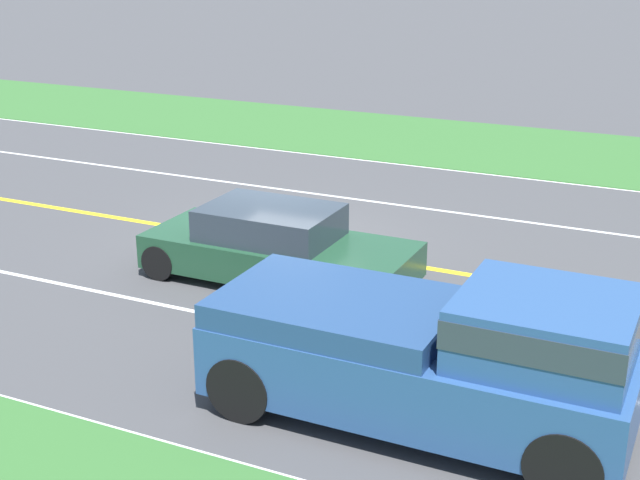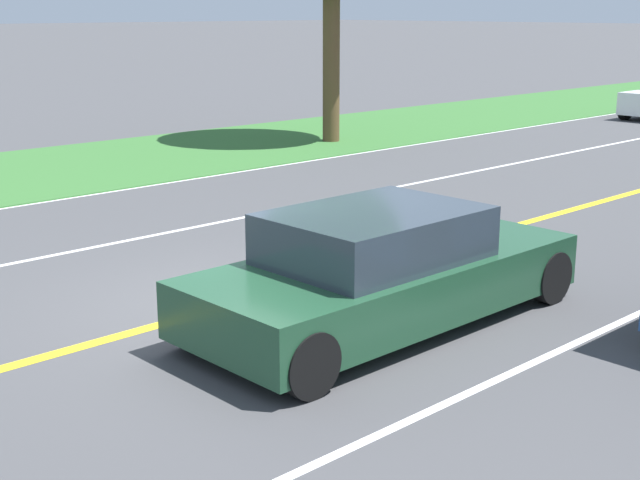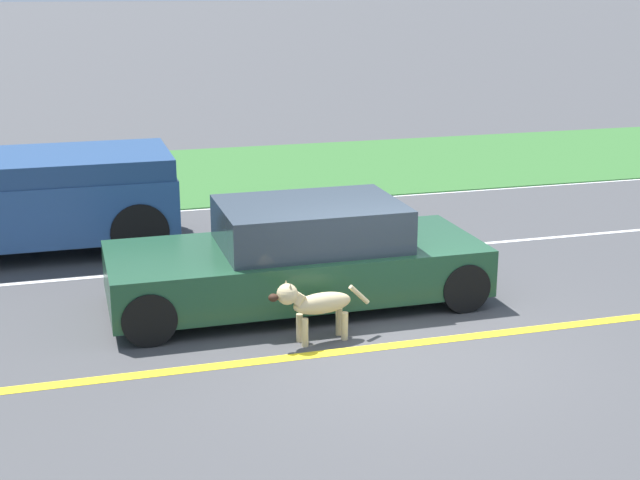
# 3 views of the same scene
# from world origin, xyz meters

# --- Properties ---
(ground_plane) EXTENTS (400.00, 400.00, 0.00)m
(ground_plane) POSITION_xyz_m (0.00, 0.00, 0.00)
(ground_plane) COLOR #424244
(centre_divider_line) EXTENTS (0.18, 160.00, 0.01)m
(centre_divider_line) POSITION_xyz_m (0.00, 0.00, 0.00)
(centre_divider_line) COLOR yellow
(centre_divider_line) RESTS_ON ground
(lane_edge_line_right) EXTENTS (0.14, 160.00, 0.01)m
(lane_edge_line_right) POSITION_xyz_m (7.00, 0.00, 0.00)
(lane_edge_line_right) COLOR white
(lane_edge_line_right) RESTS_ON ground
(lane_dash_same_dir) EXTENTS (0.10, 160.00, 0.01)m
(lane_dash_same_dir) POSITION_xyz_m (3.50, 0.00, 0.00)
(lane_dash_same_dir) COLOR white
(lane_dash_same_dir) RESTS_ON ground
(grass_verge_right) EXTENTS (6.00, 160.00, 0.03)m
(grass_verge_right) POSITION_xyz_m (10.00, 0.00, 0.01)
(grass_verge_right) COLOR #33662D
(grass_verge_right) RESTS_ON ground
(ego_car) EXTENTS (1.93, 4.76, 1.33)m
(ego_car) POSITION_xyz_m (1.68, 0.74, 0.62)
(ego_car) COLOR #1E472D
(ego_car) RESTS_ON ground
(dog) EXTENTS (0.35, 1.26, 0.78)m
(dog) POSITION_xyz_m (0.37, 0.93, 0.47)
(dog) COLOR #D1B784
(dog) RESTS_ON ground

